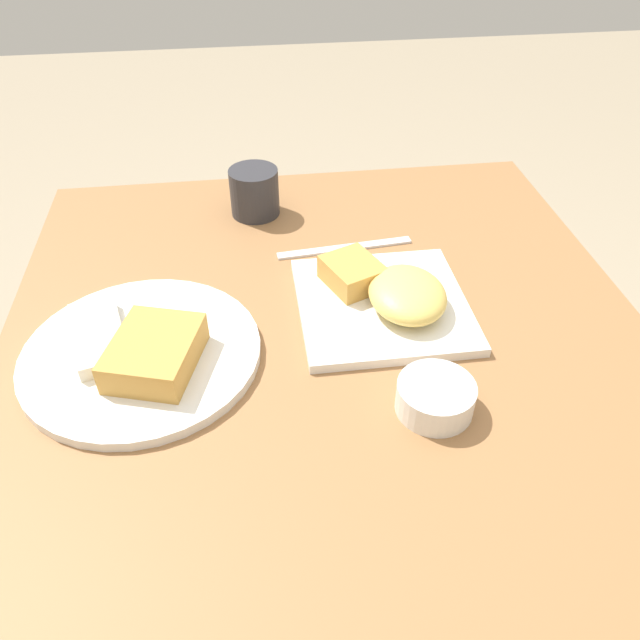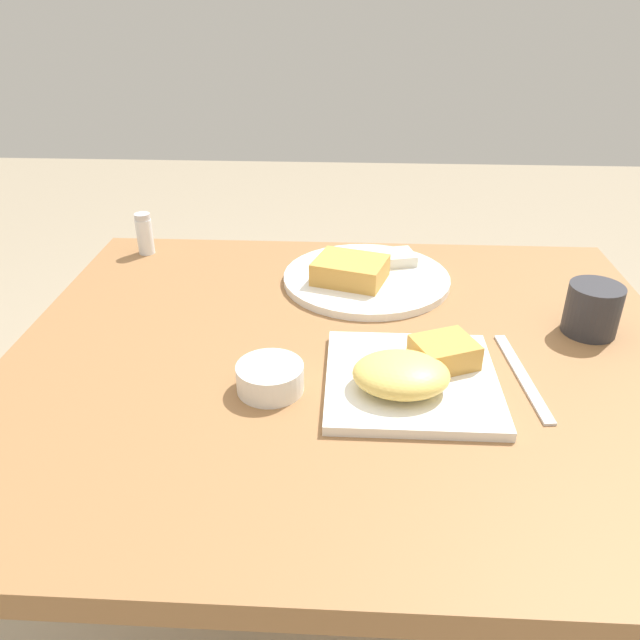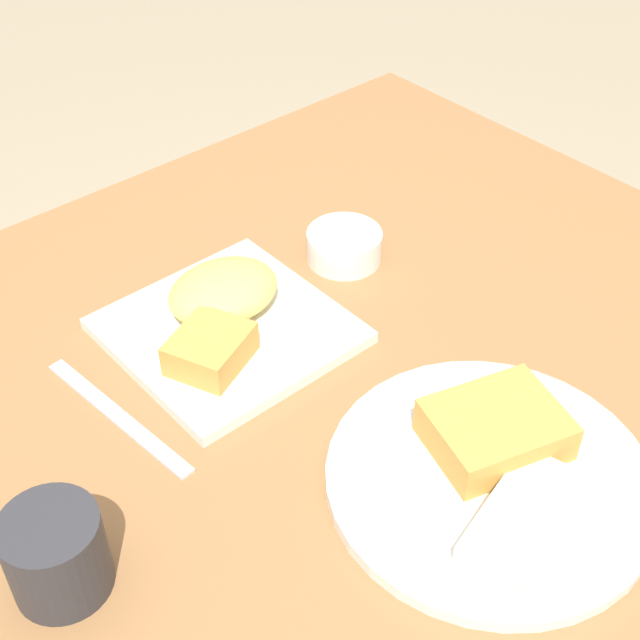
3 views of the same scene
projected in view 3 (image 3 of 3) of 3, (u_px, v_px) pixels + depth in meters
name	position (u px, v px, depth m)	size (l,w,h in m)	color
dining_table	(336.00, 395.00, 1.04)	(1.02, 0.87, 0.76)	olive
plate_square_near	(224.00, 318.00, 0.97)	(0.23, 0.23, 0.06)	white
plate_oval_far	(494.00, 470.00, 0.82)	(0.30, 0.30, 0.05)	white
sauce_ramekin	(344.00, 245.00, 1.08)	(0.09, 0.09, 0.04)	white
butter_knife	(118.00, 416.00, 0.89)	(0.04, 0.22, 0.00)	silver
coffee_mug	(56.00, 554.00, 0.72)	(0.08, 0.08, 0.08)	#2D2D33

